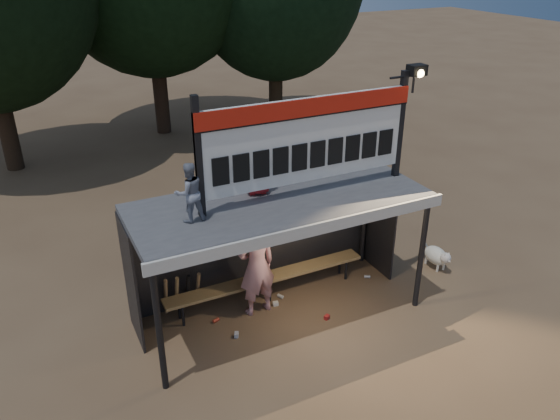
% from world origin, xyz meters
% --- Properties ---
extents(ground, '(80.00, 80.00, 0.00)m').
position_xyz_m(ground, '(0.00, 0.00, 0.00)').
color(ground, brown).
rests_on(ground, ground).
extents(player, '(0.75, 0.53, 1.96)m').
position_xyz_m(player, '(-0.34, 0.24, 0.98)').
color(player, silver).
rests_on(player, ground).
extents(child_a, '(0.48, 0.39, 0.94)m').
position_xyz_m(child_a, '(-1.56, -0.09, 2.79)').
color(child_a, gray).
rests_on(child_a, dugout_shelter).
extents(child_b, '(0.58, 0.44, 1.07)m').
position_xyz_m(child_b, '(-0.23, 0.39, 2.85)').
color(child_b, '#B21B20').
rests_on(child_b, dugout_shelter).
extents(dugout_shelter, '(5.10, 2.08, 2.32)m').
position_xyz_m(dugout_shelter, '(0.00, 0.24, 1.85)').
color(dugout_shelter, '#414144').
rests_on(dugout_shelter, ground).
extents(scoreboard_assembly, '(4.10, 0.27, 1.99)m').
position_xyz_m(scoreboard_assembly, '(0.56, -0.01, 3.32)').
color(scoreboard_assembly, black).
rests_on(scoreboard_assembly, dugout_shelter).
extents(bench, '(4.00, 0.35, 0.48)m').
position_xyz_m(bench, '(0.00, 0.55, 0.43)').
color(bench, olive).
rests_on(bench, ground).
extents(dog, '(0.36, 0.81, 0.49)m').
position_xyz_m(dog, '(3.64, -0.04, 0.28)').
color(dog, beige).
rests_on(dog, ground).
extents(bats, '(0.67, 0.35, 0.84)m').
position_xyz_m(bats, '(-1.58, 0.82, 0.43)').
color(bats, olive).
rests_on(bats, ground).
extents(litter, '(3.40, 1.09, 0.08)m').
position_xyz_m(litter, '(0.15, 0.06, 0.04)').
color(litter, '#AD1F1D').
rests_on(litter, ground).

